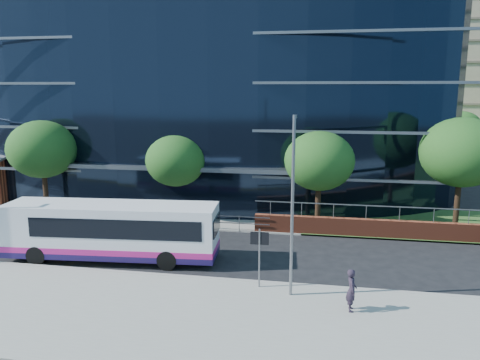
% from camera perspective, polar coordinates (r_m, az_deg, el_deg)
% --- Properties ---
extents(ground, '(200.00, 200.00, 0.00)m').
position_cam_1_polar(ground, '(24.79, -7.69, -10.85)').
color(ground, black).
rests_on(ground, ground).
extents(pavement_near, '(80.00, 8.00, 0.15)m').
position_cam_1_polar(pavement_near, '(20.48, -12.12, -15.69)').
color(pavement_near, gray).
rests_on(pavement_near, ground).
extents(kerb, '(80.00, 0.25, 0.16)m').
position_cam_1_polar(kerb, '(23.88, -8.44, -11.54)').
color(kerb, gray).
rests_on(kerb, ground).
extents(yellow_line_outer, '(80.00, 0.08, 0.01)m').
position_cam_1_polar(yellow_line_outer, '(24.08, -8.28, -11.53)').
color(yellow_line_outer, gold).
rests_on(yellow_line_outer, ground).
extents(yellow_line_inner, '(80.00, 0.08, 0.01)m').
position_cam_1_polar(yellow_line_inner, '(24.21, -8.16, -11.40)').
color(yellow_line_inner, gold).
rests_on(yellow_line_inner, ground).
extents(far_forecourt, '(50.00, 8.00, 0.10)m').
position_cam_1_polar(far_forecourt, '(36.58, -11.41, -3.67)').
color(far_forecourt, gray).
rests_on(far_forecourt, ground).
extents(glass_office, '(44.00, 23.10, 16.00)m').
position_cam_1_polar(glass_office, '(44.17, -4.63, 9.45)').
color(glass_office, black).
rests_on(glass_office, ground).
extents(guard_railings, '(24.00, 0.05, 1.10)m').
position_cam_1_polar(guard_railings, '(33.68, -17.13, -3.86)').
color(guard_railings, slate).
rests_on(guard_railings, ground).
extents(street_sign, '(0.85, 0.09, 2.80)m').
position_cam_1_polar(street_sign, '(21.63, 2.39, -8.00)').
color(street_sign, slate).
rests_on(street_sign, pavement_near).
extents(tree_far_a, '(4.95, 4.95, 6.98)m').
position_cam_1_polar(tree_far_a, '(37.14, -22.96, 3.46)').
color(tree_far_a, black).
rests_on(tree_far_a, ground).
extents(tree_far_b, '(4.29, 4.29, 6.05)m').
position_cam_1_polar(tree_far_b, '(33.35, -7.82, 2.34)').
color(tree_far_b, black).
rests_on(tree_far_b, ground).
extents(tree_far_c, '(4.62, 4.62, 6.51)m').
position_cam_1_polar(tree_far_c, '(31.20, 9.64, 2.29)').
color(tree_far_c, black).
rests_on(tree_far_c, ground).
extents(tree_far_d, '(5.28, 5.28, 7.44)m').
position_cam_1_polar(tree_far_d, '(33.28, 25.41, 3.05)').
color(tree_far_d, black).
rests_on(tree_far_d, ground).
extents(tree_dist_e, '(4.62, 4.62, 6.51)m').
position_cam_1_polar(tree_dist_e, '(64.25, 25.41, 5.83)').
color(tree_dist_e, black).
rests_on(tree_dist_e, ground).
extents(streetlight_east, '(0.15, 0.77, 8.00)m').
position_cam_1_polar(streetlight_east, '(20.28, 6.42, -2.61)').
color(streetlight_east, slate).
rests_on(streetlight_east, pavement_near).
extents(city_bus, '(11.70, 3.55, 3.12)m').
position_cam_1_polar(city_bus, '(26.38, -15.17, -5.98)').
color(city_bus, silver).
rests_on(city_bus, ground).
extents(pedestrian, '(0.47, 0.68, 1.80)m').
position_cam_1_polar(pedestrian, '(20.34, 13.44, -12.92)').
color(pedestrian, '#251C2A').
rests_on(pedestrian, pavement_near).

